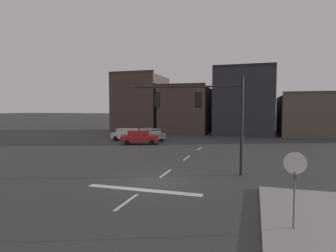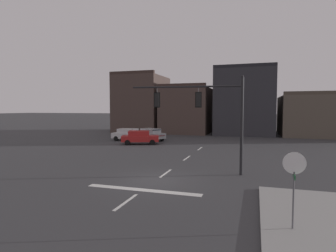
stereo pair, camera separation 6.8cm
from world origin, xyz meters
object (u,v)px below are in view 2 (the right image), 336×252
signal_mast_near_side (208,109)px  car_lot_nearside (150,134)px  car_lot_middle (140,137)px  car_lot_farside (129,134)px  stop_sign (294,172)px

signal_mast_near_side → car_lot_nearside: (-10.48, 16.70, -3.43)m
signal_mast_near_side → car_lot_middle: (-10.23, 12.65, -3.43)m
signal_mast_near_side → car_lot_farside: signal_mast_near_side is taller
stop_sign → car_lot_farside: size_ratio=0.62×
signal_mast_near_side → stop_sign: 9.31m
signal_mast_near_side → car_lot_nearside: size_ratio=1.54×
stop_sign → car_lot_nearside: (-14.79, 24.67, -1.29)m
car_lot_farside → car_lot_middle: bearing=-45.6°
signal_mast_near_side → stop_sign: (4.31, -7.97, -2.14)m
car_lot_middle → stop_sign: bearing=-54.8°
signal_mast_near_side → car_lot_middle: bearing=129.0°
car_lot_nearside → stop_sign: bearing=-59.1°
car_lot_middle → car_lot_farside: same height
car_lot_nearside → car_lot_middle: same height
stop_sign → car_lot_middle: size_ratio=0.60×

